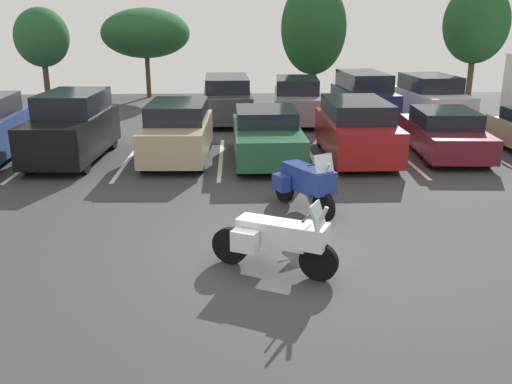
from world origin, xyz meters
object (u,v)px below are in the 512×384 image
Objects in this scene: car_tan at (178,131)px; car_maroon at (445,133)px; motorcycle_second at (306,182)px; car_far_charcoal at (227,99)px; car_far_white at (431,98)px; car_red at (356,129)px; motorcycle_touring at (278,238)px; car_green at (267,136)px; car_black at (72,128)px; car_far_navy at (363,96)px; car_far_grey at (297,101)px.

car_tan reaches higher than car_maroon.
car_tan is (-3.31, 4.97, 0.16)m from motorcycle_second.
motorcycle_second is 0.41× the size of car_far_charcoal.
car_maroon is at bearing -104.86° from car_far_white.
car_far_charcoal is at bearing 122.21° from car_red.
motorcycle_second is at bearing 74.32° from motorcycle_touring.
car_green is at bearing 97.36° from motorcycle_second.
car_black is at bearing 179.10° from car_tan.
car_green is 1.02× the size of car_far_navy.
car_green is 1.03× the size of car_far_white.
car_maroon reaches higher than motorcycle_touring.
car_black is at bearing -179.02° from car_maroon.
car_maroon is at bearing 0.98° from car_black.
car_tan is 0.96× the size of car_maroon.
car_red is 1.00× the size of car_far_grey.
car_far_white reaches higher than car_far_charcoal.
car_black is 11.50m from car_maroon.
motorcycle_touring is at bearing -72.99° from car_tan.
motorcycle_second is 5.97m from car_tan.
car_green is 6.39m from car_far_grey.
car_far_white is (5.67, 0.34, 0.03)m from car_far_grey.
motorcycle_touring is at bearing -107.89° from car_far_navy.
motorcycle_second is 10.98m from car_far_grey.
car_black is 9.50m from car_far_grey.
car_far_grey is (4.26, 5.96, 0.03)m from car_tan.
car_green is 7.95m from car_far_navy.
car_far_grey reaches higher than car_maroon.
car_tan is (-2.45, 8.01, 0.21)m from motorcycle_touring.
car_far_grey is at bearing -171.57° from car_far_navy.
car_far_white is (6.63, 11.28, 0.21)m from motorcycle_second.
car_far_grey is (2.84, -0.38, -0.03)m from car_far_charcoal.
motorcycle_touring is 0.49× the size of car_far_white.
car_red is 7.56m from car_far_charcoal.
car_far_charcoal is (-1.03, 14.35, 0.27)m from motorcycle_touring.
motorcycle_second is 13.08m from car_far_white.
car_far_white is (13.11, 6.26, -0.08)m from car_black.
motorcycle_touring is 0.47× the size of car_green.
car_far_white is (7.24, 6.54, 0.16)m from car_green.
car_far_charcoal is at bearing 77.39° from car_tan.
car_far_charcoal reaches higher than car_tan.
motorcycle_second is 11.47m from car_far_charcoal.
car_far_white is at bearing 59.55° from motorcycle_second.
car_maroon is (8.32, 0.25, -0.16)m from car_tan.
car_black reaches higher than car_maroon.
car_red is at bearing -125.19° from car_far_white.
car_far_white reaches higher than car_green.
car_tan is at bearing 123.64° from motorcycle_second.
car_maroon is at bearing 46.09° from motorcycle_second.
car_black is at bearing -148.34° from car_far_navy.
car_far_grey is (-1.18, 6.02, -0.00)m from car_red.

